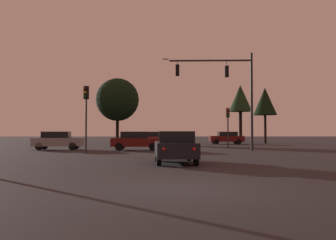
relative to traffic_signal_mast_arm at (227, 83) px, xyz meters
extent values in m
plane|color=#262326|center=(-4.48, 5.46, -5.34)|extent=(168.00, 168.00, 0.00)
cylinder|color=#232326|center=(1.96, -0.09, -1.46)|extent=(0.20, 0.20, 7.77)
cylinder|color=#232326|center=(-1.29, 0.05, 1.83)|extent=(6.52, 0.42, 0.14)
ellipsoid|color=#F4EACC|center=(-4.85, 0.20, 1.98)|extent=(0.56, 0.28, 0.16)
cylinder|color=#232326|center=(0.01, -0.01, 1.61)|extent=(0.05, 0.05, 0.43)
cube|color=black|center=(0.01, -0.01, 0.95)|extent=(0.31, 0.25, 0.90)
sphere|color=red|center=(0.02, 0.13, 1.23)|extent=(0.18, 0.18, 0.18)
sphere|color=#56380C|center=(0.02, 0.13, 0.95)|extent=(0.18, 0.18, 0.18)
sphere|color=#0C4219|center=(0.02, 0.13, 0.67)|extent=(0.18, 0.18, 0.18)
cylinder|color=#232326|center=(-3.90, 0.16, 1.67)|extent=(0.05, 0.05, 0.31)
cube|color=black|center=(-3.90, 0.16, 1.07)|extent=(0.31, 0.25, 0.90)
sphere|color=red|center=(-3.89, 0.30, 1.35)|extent=(0.18, 0.18, 0.18)
sphere|color=#56380C|center=(-3.89, 0.30, 1.07)|extent=(0.18, 0.18, 0.18)
sphere|color=#0C4219|center=(-3.89, 0.30, 0.79)|extent=(0.18, 0.18, 0.18)
cylinder|color=#232326|center=(-10.34, -3.56, -3.47)|extent=(0.12, 0.12, 3.75)
cube|color=black|center=(-10.34, -3.56, -1.14)|extent=(0.36, 0.32, 0.90)
sphere|color=#4C0A0A|center=(-10.39, -3.70, -0.86)|extent=(0.18, 0.18, 0.18)
sphere|color=#F9A319|center=(-10.39, -3.70, -1.14)|extent=(0.18, 0.18, 0.18)
sphere|color=#0C4219|center=(-10.39, -3.70, -1.42)|extent=(0.18, 0.18, 0.18)
cylinder|color=#232326|center=(1.14, 5.76, -3.91)|extent=(0.12, 0.12, 2.86)
cube|color=black|center=(1.14, 5.76, -2.03)|extent=(0.32, 0.27, 0.90)
sphere|color=red|center=(1.12, 5.62, -1.75)|extent=(0.18, 0.18, 0.18)
sphere|color=#56380C|center=(1.12, 5.62, -2.03)|extent=(0.18, 0.18, 0.18)
sphere|color=#0C4219|center=(1.12, 5.62, -2.31)|extent=(0.18, 0.18, 0.18)
cube|color=black|center=(-4.49, -11.12, -4.68)|extent=(2.03, 4.04, 0.68)
cube|color=black|center=(-4.48, -11.27, -4.08)|extent=(1.69, 2.21, 0.52)
cylinder|color=black|center=(-5.37, -9.85, -5.02)|extent=(0.23, 0.65, 0.64)
cylinder|color=black|center=(-3.73, -9.77, -5.02)|extent=(0.23, 0.65, 0.64)
cylinder|color=black|center=(-5.25, -12.46, -5.02)|extent=(0.23, 0.65, 0.64)
cylinder|color=black|center=(-3.61, -12.38, -5.02)|extent=(0.23, 0.65, 0.64)
sphere|color=red|center=(-5.04, -13.13, -4.58)|extent=(0.14, 0.14, 0.14)
sphere|color=red|center=(-3.75, -13.07, -4.58)|extent=(0.14, 0.14, 0.14)
cube|color=#4C0F0F|center=(-7.18, 0.87, -4.68)|extent=(4.04, 1.89, 0.68)
cube|color=black|center=(-7.33, 0.87, -4.08)|extent=(2.19, 1.61, 0.52)
cylinder|color=black|center=(-5.86, 1.70, -5.02)|extent=(0.64, 0.21, 0.64)
cylinder|color=black|center=(-5.85, 0.06, -5.02)|extent=(0.64, 0.21, 0.64)
cylinder|color=black|center=(-8.52, 1.68, -5.02)|extent=(0.64, 0.21, 0.64)
cylinder|color=black|center=(-8.50, 0.03, -5.02)|extent=(0.64, 0.21, 0.64)
sphere|color=red|center=(-9.21, 1.49, -4.58)|extent=(0.14, 0.14, 0.14)
sphere|color=red|center=(-9.20, 0.20, -4.58)|extent=(0.14, 0.14, 0.14)
cube|color=gray|center=(-13.74, 1.61, -4.68)|extent=(4.11, 2.05, 0.68)
cube|color=black|center=(-13.88, 1.60, -4.08)|extent=(2.26, 1.66, 0.52)
cylinder|color=black|center=(-12.48, 2.48, -5.02)|extent=(0.65, 0.25, 0.64)
cylinder|color=black|center=(-12.36, 0.94, -5.02)|extent=(0.65, 0.25, 0.64)
cylinder|color=black|center=(-15.11, 2.28, -5.02)|extent=(0.65, 0.25, 0.64)
cylinder|color=black|center=(-14.99, 0.74, -5.02)|extent=(0.65, 0.25, 0.64)
sphere|color=red|center=(-15.78, 2.07, -4.58)|extent=(0.14, 0.14, 0.14)
sphere|color=red|center=(-15.68, 0.85, -4.58)|extent=(0.14, 0.14, 0.14)
cube|color=#4C0F0F|center=(-5.91, 12.76, -4.68)|extent=(4.54, 3.62, 0.68)
cube|color=black|center=(-5.78, 12.69, -4.08)|extent=(2.74, 2.49, 0.52)
cylinder|color=black|center=(-7.52, 12.67, -5.02)|extent=(0.66, 0.48, 0.64)
cylinder|color=black|center=(-6.72, 14.15, -5.02)|extent=(0.66, 0.48, 0.64)
cylinder|color=black|center=(-5.11, 11.37, -5.02)|extent=(0.66, 0.48, 0.64)
cylinder|color=black|center=(-4.31, 12.86, -5.02)|extent=(0.66, 0.48, 0.64)
sphere|color=red|center=(-4.39, 11.19, -4.58)|extent=(0.14, 0.14, 0.14)
sphere|color=red|center=(-3.76, 12.36, -4.58)|extent=(0.14, 0.14, 0.14)
cube|color=#4C0F0F|center=(2.68, 15.37, -4.68)|extent=(4.11, 1.94, 0.68)
cube|color=black|center=(2.83, 15.37, -4.08)|extent=(2.24, 1.64, 0.52)
cylinder|color=black|center=(1.35, 14.52, -5.02)|extent=(0.64, 0.21, 0.64)
cylinder|color=black|center=(1.31, 16.16, -5.02)|extent=(0.64, 0.21, 0.64)
cylinder|color=black|center=(4.04, 14.58, -5.02)|extent=(0.64, 0.21, 0.64)
cylinder|color=black|center=(4.00, 16.23, -5.02)|extent=(0.64, 0.21, 0.64)
sphere|color=red|center=(4.74, 14.77, -4.58)|extent=(0.14, 0.14, 0.14)
sphere|color=red|center=(4.71, 16.07, -4.58)|extent=(0.14, 0.14, 0.14)
cylinder|color=black|center=(-10.80, 17.27, -3.50)|extent=(0.40, 0.40, 3.68)
sphere|color=black|center=(-10.80, 17.27, 0.24)|extent=(5.43, 5.43, 5.43)
cylinder|color=black|center=(5.95, 22.34, -3.15)|extent=(0.46, 0.46, 4.38)
cone|color=black|center=(5.95, 22.34, 0.93)|extent=(3.26, 3.26, 3.78)
cylinder|color=black|center=(8.22, 18.04, -3.50)|extent=(0.32, 0.32, 3.68)
cone|color=black|center=(8.22, 18.04, 0.13)|extent=(3.00, 3.00, 3.58)
camera|label=1|loc=(-5.09, -28.34, -3.85)|focal=38.50mm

